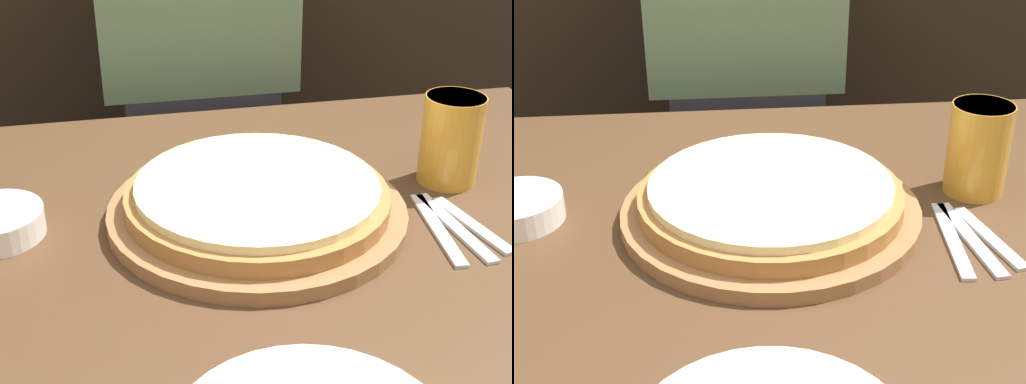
{
  "view_description": "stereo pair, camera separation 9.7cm",
  "coord_description": "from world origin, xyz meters",
  "views": [
    {
      "loc": [
        -0.18,
        -0.73,
        1.27
      ],
      "look_at": [
        -0.0,
        0.11,
        0.82
      ],
      "focal_mm": 50.0,
      "sensor_mm": 36.0,
      "label": 1
    },
    {
      "loc": [
        -0.09,
        -0.74,
        1.27
      ],
      "look_at": [
        -0.0,
        0.11,
        0.82
      ],
      "focal_mm": 50.0,
      "sensor_mm": 36.0,
      "label": 2
    }
  ],
  "objects": [
    {
      "name": "diner_person",
      "position": [
        0.01,
        0.74,
        0.67
      ],
      "size": [
        0.4,
        0.2,
        1.37
      ],
      "color": "#33333D",
      "rests_on": "ground_plane"
    },
    {
      "name": "pizza_on_board",
      "position": [
        -0.0,
        0.11,
        0.8
      ],
      "size": [
        0.41,
        0.41,
        0.06
      ],
      "color": "#99663D",
      "rests_on": "dining_table"
    },
    {
      "name": "fork",
      "position": [
        0.23,
        0.02,
        0.78
      ],
      "size": [
        0.04,
        0.19,
        0.0
      ],
      "color": "silver",
      "rests_on": "dining_table"
    },
    {
      "name": "dinner_knife",
      "position": [
        0.25,
        0.02,
        0.78
      ],
      "size": [
        0.03,
        0.19,
        0.0
      ],
      "color": "silver",
      "rests_on": "dining_table"
    },
    {
      "name": "beer_glass",
      "position": [
        0.31,
        0.16,
        0.85
      ],
      "size": [
        0.09,
        0.09,
        0.13
      ],
      "color": "gold",
      "rests_on": "dining_table"
    },
    {
      "name": "spoon",
      "position": [
        0.28,
        0.02,
        0.78
      ],
      "size": [
        0.05,
        0.16,
        0.0
      ],
      "color": "silver",
      "rests_on": "dining_table"
    }
  ]
}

